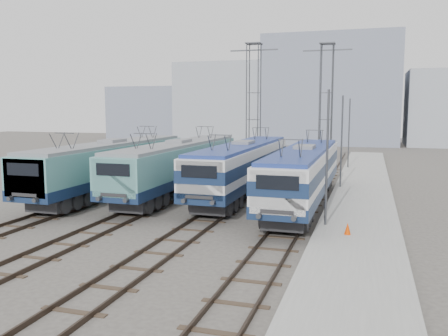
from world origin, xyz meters
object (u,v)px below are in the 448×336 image
catenary_tower_west (254,102)px  mast_front (327,161)px  locomotive_center_right (243,164)px  mast_rear (349,135)px  mast_mid (342,144)px  safety_cone (348,229)px  locomotive_center_left (178,163)px  locomotive_far_right (304,171)px  locomotive_far_left (111,163)px  catenary_tower_east (326,102)px

catenary_tower_west → mast_front: bearing=-66.7°
locomotive_center_right → mast_rear: mast_rear is taller
mast_mid → safety_cone: 13.95m
locomotive_center_left → locomotive_far_right: size_ratio=1.02×
locomotive_far_left → locomotive_center_right: locomotive_far_left is taller
locomotive_center_left → locomotive_center_right: 4.57m
locomotive_far_left → catenary_tower_east: catenary_tower_east is taller
locomotive_far_left → mast_rear: 23.99m
locomotive_far_left → safety_cone: size_ratio=32.66×
catenary_tower_east → mast_mid: (2.10, -10.00, -3.14)m
catenary_tower_east → mast_rear: catenary_tower_east is taller
mast_front → catenary_tower_west: bearing=113.3°
catenary_tower_west → mast_rear: bearing=24.9°
locomotive_far_left → catenary_tower_west: catenary_tower_west is taller
mast_front → mast_rear: (0.00, 24.00, 0.00)m
locomotive_far_left → catenary_tower_east: size_ratio=1.51×
locomotive_far_left → safety_cone: bearing=-23.6°
catenary_tower_west → mast_rear: 9.99m
catenary_tower_west → catenary_tower_east: size_ratio=1.00×
catenary_tower_east → mast_rear: (2.10, 2.00, -3.14)m
locomotive_far_left → catenary_tower_east: bearing=51.1°
locomotive_center_left → safety_cone: (12.00, -8.56, -1.67)m
catenary_tower_east → locomotive_center_right: bearing=-106.6°
mast_mid → locomotive_center_right: bearing=-146.1°
locomotive_far_right → catenary_tower_east: (-0.25, 16.54, 4.38)m
catenary_tower_west → mast_mid: bearing=-42.9°
locomotive_center_left → catenary_tower_west: catenary_tower_west is taller
locomotive_far_right → mast_rear: bearing=84.3°
locomotive_center_left → locomotive_far_right: locomotive_center_left is taller
mast_front → locomotive_center_left: bearing=147.3°
catenary_tower_east → mast_mid: bearing=-78.1°
mast_rear → safety_cone: mast_rear is taller
locomotive_far_right → safety_cone: bearing=-66.9°
locomotive_center_right → mast_front: (6.35, -7.74, 1.22)m
catenary_tower_east → safety_cone: 24.58m
mast_front → mast_rear: bearing=90.0°
locomotive_far_left → locomotive_center_right: bearing=13.3°
locomotive_far_right → catenary_tower_west: (-6.75, 14.54, 4.38)m
locomotive_far_right → catenary_tower_east: 17.12m
locomotive_center_left → catenary_tower_east: bearing=59.8°
locomotive_center_right → mast_front: bearing=-50.6°
locomotive_far_right → catenary_tower_east: catenary_tower_east is taller
catenary_tower_east → mast_front: catenary_tower_east is taller
locomotive_far_left → mast_front: (15.35, -5.61, 1.24)m
catenary_tower_west → mast_rear: (8.60, 4.00, -3.14)m
locomotive_center_right → catenary_tower_east: 15.51m
catenary_tower_east → mast_rear: 4.28m
mast_rear → catenary_tower_west: bearing=-155.1°
mast_rear → catenary_tower_east: bearing=-136.4°
mast_front → locomotive_far_right: bearing=108.7°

